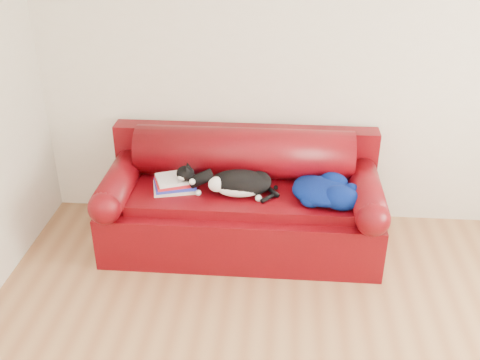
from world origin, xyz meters
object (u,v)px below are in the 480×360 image
object	(u,v)px
sofa_base	(242,218)
book_stack	(175,183)
cat	(240,184)
blanket	(325,190)

from	to	relation	value
sofa_base	book_stack	xyz separation A→B (m)	(-0.50, -0.05, 0.31)
sofa_base	cat	xyz separation A→B (m)	(-0.01, -0.09, 0.35)
book_stack	blanket	world-z (taller)	blanket
blanket	sofa_base	bearing A→B (deg)	169.96
book_stack	blanket	distance (m)	1.12
sofa_base	book_stack	bearing A→B (deg)	-174.77
blanket	book_stack	bearing A→B (deg)	176.75
sofa_base	blanket	bearing A→B (deg)	-10.04
sofa_base	cat	world-z (taller)	cat
blanket	cat	bearing A→B (deg)	178.67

